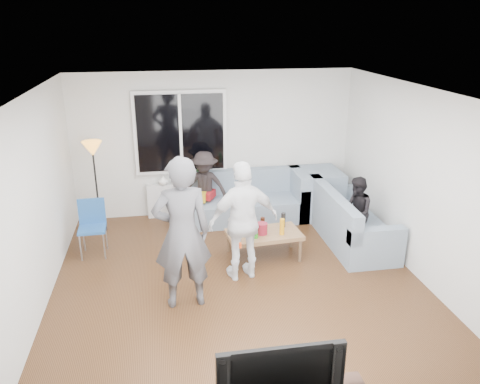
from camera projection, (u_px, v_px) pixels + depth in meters
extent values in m
cube|color=#56351C|center=(240.00, 288.00, 6.45)|extent=(5.00, 5.50, 0.04)
cube|color=white|center=(240.00, 92.00, 5.54)|extent=(5.00, 5.50, 0.04)
cube|color=silver|center=(214.00, 144.00, 8.56)|extent=(5.00, 0.04, 2.60)
cube|color=silver|center=(305.00, 331.00, 3.43)|extent=(5.00, 0.04, 2.60)
cube|color=silver|center=(30.00, 210.00, 5.60)|extent=(0.04, 5.50, 2.60)
cube|color=silver|center=(424.00, 186.00, 6.40)|extent=(0.04, 5.50, 2.60)
cube|color=white|center=(181.00, 133.00, 8.30)|extent=(1.62, 0.06, 1.47)
cube|color=black|center=(181.00, 133.00, 8.27)|extent=(1.50, 0.02, 1.35)
cube|color=white|center=(181.00, 133.00, 8.26)|extent=(0.05, 0.03, 1.35)
cube|color=silver|center=(184.00, 199.00, 8.69)|extent=(1.30, 0.12, 0.62)
imported|color=#2A5B24|center=(198.00, 174.00, 8.54)|extent=(0.21, 0.17, 0.36)
imported|color=white|center=(163.00, 180.00, 8.47)|extent=(0.20, 0.20, 0.17)
cube|color=slate|center=(316.00, 193.00, 8.68)|extent=(0.85, 0.85, 0.85)
cube|color=#BB971B|center=(195.00, 196.00, 8.28)|extent=(0.44, 0.39, 0.14)
cube|color=maroon|center=(204.00, 194.00, 8.38)|extent=(0.46, 0.43, 0.13)
cube|color=olive|center=(264.00, 245.00, 7.20)|extent=(1.15, 0.69, 0.40)
cylinder|color=maroon|center=(262.00, 229.00, 7.06)|extent=(0.17, 0.17, 0.17)
imported|color=#49494E|center=(182.00, 234.00, 5.74)|extent=(0.74, 0.51, 1.95)
imported|color=white|center=(244.00, 221.00, 6.42)|extent=(1.05, 0.58, 1.69)
imported|color=black|center=(356.00, 212.00, 7.46)|extent=(0.51, 0.61, 1.13)
imported|color=black|center=(205.00, 187.00, 8.31)|extent=(0.93, 0.67, 1.29)
imported|color=black|center=(278.00, 370.00, 3.85)|extent=(1.04, 0.14, 0.60)
cylinder|color=orange|center=(282.00, 227.00, 7.03)|extent=(0.07, 0.07, 0.25)
cylinder|color=black|center=(283.00, 220.00, 7.29)|extent=(0.07, 0.07, 0.23)
cylinder|color=#239B1C|center=(255.00, 231.00, 6.92)|extent=(0.08, 0.08, 0.23)
cylinder|color=black|center=(263.00, 223.00, 7.23)|extent=(0.07, 0.07, 0.19)
cylinder|color=#E9580D|center=(246.00, 225.00, 7.14)|extent=(0.07, 0.07, 0.20)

